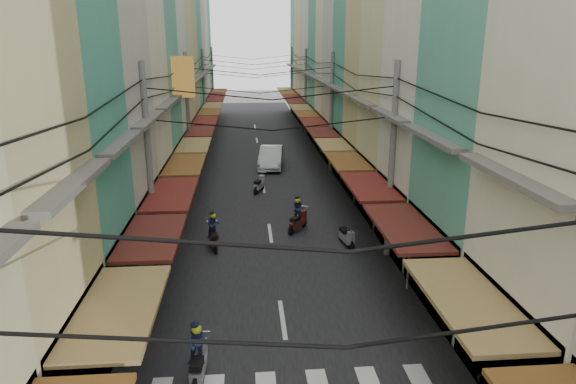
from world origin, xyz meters
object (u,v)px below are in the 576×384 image
white_car (271,167)px  traffic_sign (410,235)px  bicycle (485,313)px  market_umbrella (499,270)px

white_car → traffic_sign: (4.01, -19.58, 2.16)m
white_car → bicycle: white_car is taller
market_umbrella → traffic_sign: size_ratio=0.79×
bicycle → traffic_sign: 3.61m
bicycle → market_umbrella: size_ratio=0.77×
bicycle → traffic_sign: (-2.13, 1.95, 2.16)m
white_car → market_umbrella: size_ratio=2.30×
traffic_sign → white_car: bearing=101.6°
bicycle → traffic_sign: traffic_sign is taller
market_umbrella → traffic_sign: (-1.91, 2.90, 0.10)m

